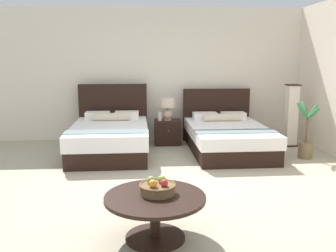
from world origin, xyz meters
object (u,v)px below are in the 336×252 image
(coffee_table, at_px, (155,207))
(bed_near_corner, at_px, (227,136))
(fruit_bowl, at_px, (157,187))
(table_lamp, at_px, (168,107))
(floor_lamp_corner, at_px, (291,115))
(nightstand, at_px, (168,132))
(bed_near_window, at_px, (110,137))
(potted_palm, at_px, (306,141))
(vase, at_px, (160,116))

(coffee_table, bearing_deg, bed_near_corner, 66.04)
(bed_near_corner, height_order, fruit_bowl, bed_near_corner)
(table_lamp, distance_m, coffee_table, 4.03)
(floor_lamp_corner, bearing_deg, nightstand, 172.55)
(table_lamp, xyz_separation_m, fruit_bowl, (-0.37, -3.93, -0.26))
(nightstand, xyz_separation_m, table_lamp, (-0.00, 0.02, 0.52))
(coffee_table, xyz_separation_m, fruit_bowl, (0.03, 0.05, 0.18))
(nightstand, distance_m, coffee_table, 3.99)
(bed_near_corner, bearing_deg, nightstand, 148.40)
(bed_near_corner, relative_size, nightstand, 4.13)
(coffee_table, bearing_deg, nightstand, 84.29)
(bed_near_window, relative_size, potted_palm, 2.06)
(table_lamp, xyz_separation_m, coffee_table, (-0.40, -3.99, -0.44))
(bed_near_window, bearing_deg, bed_near_corner, 0.04)
(bed_near_corner, bearing_deg, coffee_table, -113.96)
(vase, distance_m, potted_palm, 2.79)
(fruit_bowl, distance_m, floor_lamp_corner, 4.56)
(bed_near_corner, relative_size, vase, 12.17)
(coffee_table, height_order, potted_palm, potted_palm)
(vase, bearing_deg, table_lamp, 20.78)
(fruit_bowl, relative_size, potted_palm, 0.36)
(fruit_bowl, bearing_deg, vase, 86.87)
(table_lamp, relative_size, fruit_bowl, 1.24)
(nightstand, xyz_separation_m, potted_palm, (2.34, -1.24, 0.07))
(bed_near_window, xyz_separation_m, nightstand, (1.10, 0.66, -0.06))
(table_lamp, distance_m, fruit_bowl, 3.96)
(fruit_bowl, bearing_deg, nightstand, 84.60)
(bed_near_corner, distance_m, nightstand, 1.26)
(table_lamp, relative_size, coffee_table, 0.46)
(fruit_bowl, bearing_deg, coffee_table, -117.05)
(bed_near_window, bearing_deg, table_lamp, 31.70)
(table_lamp, bearing_deg, bed_near_corner, -32.37)
(bed_near_window, distance_m, fruit_bowl, 3.34)
(bed_near_window, xyz_separation_m, vase, (0.95, 0.62, 0.27))
(nightstand, height_order, vase, vase)
(floor_lamp_corner, distance_m, potted_palm, 0.97)
(coffee_table, bearing_deg, bed_near_window, 102.08)
(bed_near_window, relative_size, vase, 11.71)
(bed_near_window, bearing_deg, nightstand, 30.94)
(potted_palm, bearing_deg, coffee_table, -135.17)
(vase, xyz_separation_m, coffee_table, (-0.24, -3.93, -0.25))
(nightstand, relative_size, vase, 2.95)
(bed_near_corner, distance_m, fruit_bowl, 3.57)
(bed_near_window, height_order, coffee_table, bed_near_window)
(coffee_table, relative_size, floor_lamp_corner, 0.80)
(vase, height_order, floor_lamp_corner, floor_lamp_corner)
(fruit_bowl, xyz_separation_m, floor_lamp_corner, (2.81, 3.59, 0.11))
(bed_near_window, relative_size, nightstand, 3.97)
(nightstand, relative_size, coffee_table, 0.54)
(bed_near_window, height_order, potted_palm, bed_near_window)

